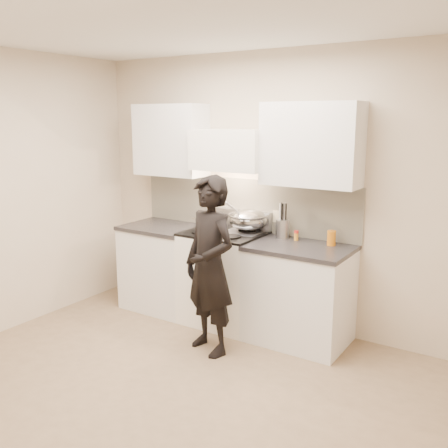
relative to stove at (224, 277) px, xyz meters
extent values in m
plane|color=#8B7254|center=(0.30, -1.42, -0.47)|extent=(4.00, 4.00, 0.00)
cube|color=beige|center=(0.30, 0.33, 0.88)|extent=(4.00, 0.04, 2.70)
cube|color=silver|center=(0.30, -1.42, 2.22)|extent=(4.00, 3.50, 0.02)
cube|color=beige|center=(0.05, 0.31, 0.71)|extent=(2.50, 0.02, 0.53)
cube|color=#A8A8AC|center=(0.00, 0.28, 0.56)|extent=(0.76, 0.08, 0.20)
cube|color=white|center=(0.00, 0.13, 1.28)|extent=(0.76, 0.40, 0.40)
cylinder|color=#ADADAD|center=(0.00, -0.05, 1.10)|extent=(0.66, 0.02, 0.02)
cube|color=white|center=(0.83, 0.16, 1.35)|extent=(0.90, 0.33, 0.75)
cube|color=white|center=(-0.78, 0.16, 1.35)|extent=(0.80, 0.33, 0.75)
cube|color=beige|center=(0.43, 0.30, 0.63)|extent=(0.08, 0.01, 0.12)
cube|color=white|center=(0.00, 0.00, -0.01)|extent=(0.76, 0.65, 0.92)
cube|color=black|center=(0.00, 0.00, 0.46)|extent=(0.76, 0.65, 0.02)
cube|color=silver|center=(0.16, 0.12, 0.47)|extent=(0.36, 0.34, 0.01)
cylinder|color=#ADADAD|center=(0.00, -0.29, 0.31)|extent=(0.62, 0.02, 0.02)
cylinder|color=black|center=(-0.18, -0.15, 0.48)|extent=(0.18, 0.18, 0.01)
cylinder|color=black|center=(0.18, -0.15, 0.48)|extent=(0.18, 0.18, 0.01)
cylinder|color=black|center=(-0.18, 0.15, 0.48)|extent=(0.18, 0.18, 0.01)
cylinder|color=black|center=(0.18, 0.15, 0.48)|extent=(0.18, 0.18, 0.01)
cube|color=white|center=(0.83, 0.00, -0.03)|extent=(0.90, 0.65, 0.88)
cube|color=black|center=(0.83, 0.00, 0.43)|extent=(0.92, 0.67, 0.04)
cube|color=white|center=(-0.78, 0.00, -0.03)|extent=(0.80, 0.65, 0.88)
cube|color=black|center=(-0.78, 0.00, 0.43)|extent=(0.82, 0.67, 0.04)
ellipsoid|color=#ADADAD|center=(0.20, 0.15, 0.59)|extent=(0.39, 0.39, 0.21)
torus|color=#ADADAD|center=(0.20, 0.15, 0.64)|extent=(0.41, 0.41, 0.02)
ellipsoid|color=#C8B795|center=(0.20, 0.15, 0.58)|extent=(0.22, 0.22, 0.10)
cylinder|color=silver|center=(0.14, -0.01, 0.71)|extent=(0.09, 0.28, 0.21)
cylinder|color=#ADADAD|center=(-0.11, -0.14, 0.56)|extent=(0.25, 0.25, 0.15)
cube|color=#ADADAD|center=(-0.24, -0.16, 0.61)|extent=(0.05, 0.03, 0.01)
cube|color=#ADADAD|center=(0.02, -0.12, 0.61)|extent=(0.05, 0.03, 0.01)
cylinder|color=#A8A8AC|center=(0.55, 0.18, 0.54)|extent=(0.13, 0.13, 0.18)
cylinder|color=black|center=(0.58, 0.19, 0.63)|extent=(0.01, 0.01, 0.32)
cylinder|color=silver|center=(0.57, 0.21, 0.63)|extent=(0.01, 0.01, 0.32)
cylinder|color=#A8A8AC|center=(0.55, 0.21, 0.63)|extent=(0.01, 0.01, 0.32)
cylinder|color=black|center=(0.53, 0.20, 0.63)|extent=(0.01, 0.01, 0.32)
cylinder|color=#A8A8AC|center=(0.52, 0.18, 0.63)|extent=(0.01, 0.01, 0.32)
cylinder|color=silver|center=(0.54, 0.16, 0.63)|extent=(0.01, 0.01, 0.32)
cylinder|color=black|center=(0.56, 0.15, 0.63)|extent=(0.01, 0.01, 0.32)
cylinder|color=#A8A8AC|center=(0.58, 0.17, 0.63)|extent=(0.01, 0.01, 0.32)
cylinder|color=orange|center=(0.71, 0.16, 0.48)|extent=(0.04, 0.04, 0.07)
cylinder|color=red|center=(0.71, 0.16, 0.53)|extent=(0.04, 0.04, 0.02)
cylinder|color=#C76C10|center=(1.06, 0.17, 0.51)|extent=(0.08, 0.08, 0.14)
imported|color=black|center=(0.25, -0.62, 0.32)|extent=(0.67, 0.54, 1.59)
camera|label=1|loc=(2.62, -4.07, 1.59)|focal=40.00mm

